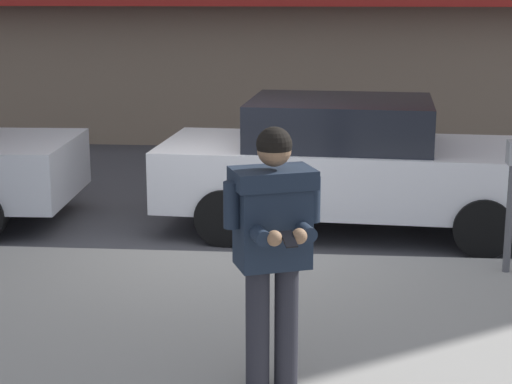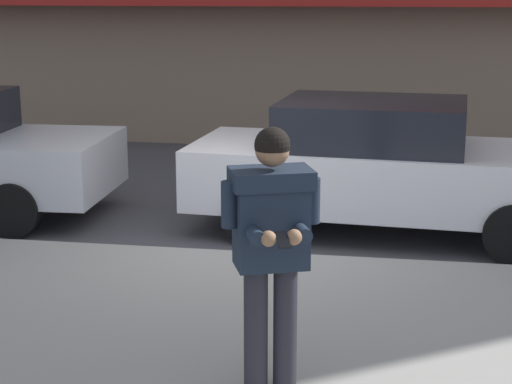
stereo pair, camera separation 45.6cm
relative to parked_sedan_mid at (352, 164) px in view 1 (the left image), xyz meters
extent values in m
plane|color=#3D3D42|center=(-1.50, -1.25, -0.79)|extent=(80.00, 80.00, 0.00)
cube|color=gray|center=(-0.50, -4.10, -0.72)|extent=(32.00, 5.30, 0.14)
cube|color=silver|center=(-0.50, -1.20, -0.79)|extent=(28.00, 0.12, 0.01)
cylinder|color=black|center=(-4.21, 0.80, -0.47)|extent=(0.65, 0.24, 0.64)
cube|color=silver|center=(0.04, 0.00, -0.12)|extent=(4.62, 2.13, 0.70)
cube|color=black|center=(-0.14, 0.01, 0.49)|extent=(2.18, 1.78, 0.52)
cylinder|color=black|center=(1.49, 0.75, -0.47)|extent=(0.65, 0.26, 0.64)
cylinder|color=black|center=(1.37, -0.95, -0.47)|extent=(0.65, 0.26, 0.64)
cylinder|color=black|center=(-1.29, 0.95, -0.47)|extent=(0.65, 0.26, 0.64)
cylinder|color=black|center=(-1.41, -0.76, -0.47)|extent=(0.65, 0.26, 0.64)
cylinder|color=#23232B|center=(-0.54, -4.46, -0.21)|extent=(0.16, 0.16, 0.88)
cylinder|color=#23232B|center=(-0.73, -4.53, -0.21)|extent=(0.16, 0.16, 0.88)
cube|color=#192333|center=(-0.64, -4.50, 0.55)|extent=(0.54, 0.44, 0.64)
cube|color=#192333|center=(-0.64, -4.50, 0.82)|extent=(0.61, 0.50, 0.12)
cylinder|color=#192333|center=(-0.38, -4.40, 0.66)|extent=(0.11, 0.11, 0.30)
cylinder|color=#192333|center=(-0.44, -4.59, 0.51)|extent=(0.20, 0.32, 0.10)
sphere|color=#8C6647|center=(-0.45, -4.75, 0.51)|extent=(0.10, 0.10, 0.10)
cylinder|color=#192333|center=(-0.89, -4.59, 0.66)|extent=(0.11, 0.11, 0.30)
cylinder|color=#192333|center=(-0.72, -4.70, 0.51)|extent=(0.20, 0.32, 0.10)
sphere|color=#8C6647|center=(-0.61, -4.81, 0.51)|extent=(0.10, 0.10, 0.10)
cube|color=black|center=(-0.52, -4.82, 0.51)|extent=(0.12, 0.16, 0.07)
sphere|color=#8C6647|center=(-0.63, -4.53, 1.01)|extent=(0.22, 0.22, 0.22)
sphere|color=black|center=(-0.63, -4.53, 1.04)|extent=(0.23, 0.23, 0.23)
cylinder|color=#4C4C51|center=(1.44, -1.85, -0.13)|extent=(0.07, 0.07, 1.05)
camera|label=1|loc=(-0.30, -9.81, 2.01)|focal=60.00mm
camera|label=2|loc=(0.15, -9.75, 2.01)|focal=60.00mm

